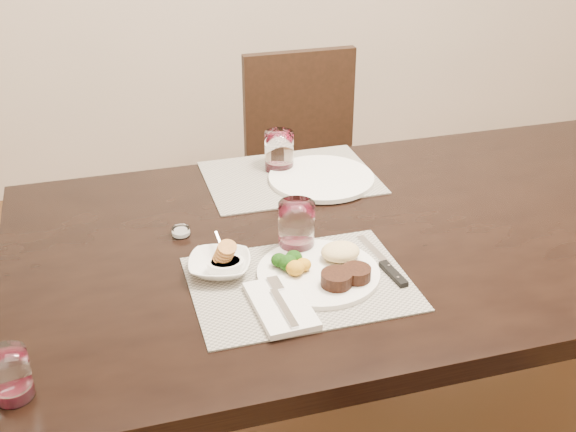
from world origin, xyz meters
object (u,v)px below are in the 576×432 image
object	(u,v)px
chair_far	(307,164)
dinner_plate	(324,269)
wine_glass_near	(297,229)
steak_knife	(388,268)
far_plate	(321,178)
cracker_bowl	(220,265)

from	to	relation	value
chair_far	dinner_plate	world-z (taller)	chair_far
dinner_plate	wine_glass_near	bearing A→B (deg)	118.00
wine_glass_near	steak_knife	bearing A→B (deg)	-41.12
chair_far	far_plate	xyz separation A→B (m)	(-0.17, -0.64, 0.26)
chair_far	far_plate	bearing A→B (deg)	-104.62
chair_far	dinner_plate	distance (m)	1.17
far_plate	dinner_plate	bearing A→B (deg)	-107.83
steak_knife	wine_glass_near	xyz separation A→B (m)	(-0.17, 0.14, 0.05)
steak_knife	far_plate	bearing A→B (deg)	83.30
wine_glass_near	far_plate	distance (m)	0.37
steak_knife	far_plate	xyz separation A→B (m)	(0.00, 0.47, 0.00)
chair_far	wine_glass_near	world-z (taller)	chair_far
dinner_plate	cracker_bowl	size ratio (longest dim) A/B	1.59
dinner_plate	steak_knife	xyz separation A→B (m)	(0.14, -0.02, -0.01)
cracker_bowl	steak_knife	bearing A→B (deg)	-14.92
dinner_plate	steak_knife	distance (m)	0.14
chair_far	steak_knife	distance (m)	1.15
chair_far	steak_knife	size ratio (longest dim) A/B	3.93
chair_far	dinner_plate	size ratio (longest dim) A/B	3.39
cracker_bowl	far_plate	world-z (taller)	cracker_bowl
dinner_plate	far_plate	bearing A→B (deg)	88.96
chair_far	far_plate	distance (m)	0.71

